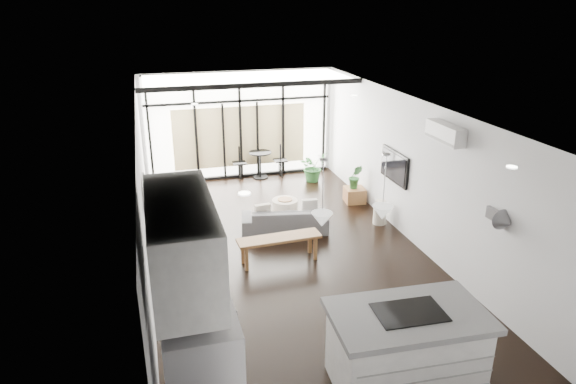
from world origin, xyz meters
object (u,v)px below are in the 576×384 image
pouf (285,209)px  milk_can (380,212)px  sofa (285,216)px  console_bench (279,249)px  island (406,348)px  tv (395,166)px

pouf → milk_can: (1.87, -0.79, 0.05)m
sofa → console_bench: 1.31m
island → milk_can: 4.86m
console_bench → milk_can: (2.48, 1.03, 0.02)m
sofa → pouf: size_ratio=3.17×
console_bench → tv: tv is taller
island → pouf: island is taller
island → tv: (2.00, 4.41, 0.79)m
console_bench → tv: bearing=16.5°
sofa → milk_can: 2.05m
pouf → milk_can: size_ratio=1.03×
sofa → milk_can: size_ratio=3.28×
island → tv: size_ratio=1.71×
sofa → console_bench: bearing=81.2°
console_bench → milk_can: bearing=20.0°
island → milk_can: bearing=71.5°
tv → pouf: bearing=156.9°
island → pouf: (-0.08, 5.30, -0.29)m
sofa → milk_can: sofa is taller
sofa → console_bench: (-0.44, -1.23, -0.10)m
tv → sofa: bearing=172.5°
sofa → console_bench: size_ratio=1.15×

